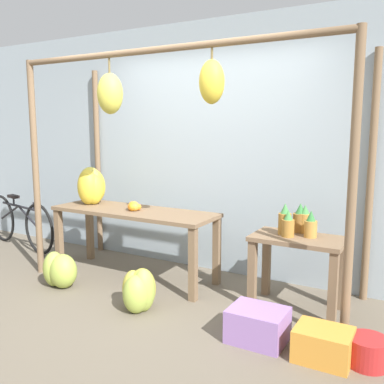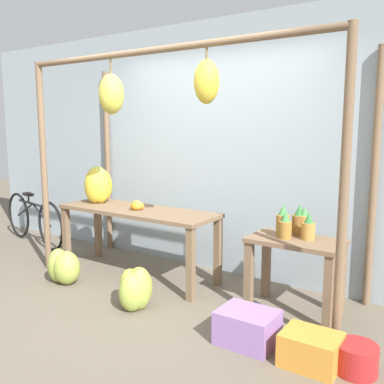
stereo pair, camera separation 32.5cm
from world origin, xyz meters
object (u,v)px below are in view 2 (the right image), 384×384
Objects in this scene: banana_pile_on_table at (98,186)px; fruit_crate_white at (247,327)px; banana_pile_ground_left at (63,267)px; fruit_crate_purple at (311,350)px; banana_pile_ground_right at (136,289)px; orange_pile at (137,206)px; parked_bicycle at (33,219)px; blue_bucket at (356,359)px; pineapple_cluster at (296,224)px.

banana_pile_on_table is 0.99× the size of fruit_crate_white.
fruit_crate_purple is (2.70, -0.08, -0.06)m from banana_pile_ground_left.
banana_pile_ground_right is 1.05× the size of fruit_crate_white.
banana_pile_on_table reaches higher than orange_pile.
banana_pile_on_table is 1.56m from parked_bicycle.
banana_pile_on_table is at bearing 167.86° from blue_bucket.
fruit_crate_white is 0.79m from blue_bucket.
fruit_crate_white is 0.51m from fruit_crate_purple.
orange_pile reaches higher than fruit_crate_white.
parked_bicycle is (-1.44, 0.11, -0.60)m from banana_pile_on_table.
blue_bucket is (1.93, 0.05, -0.08)m from banana_pile_ground_right.
banana_pile_ground_right is 1.93m from blue_bucket.
fruit_crate_purple is at bearing -1.21° from banana_pile_ground_right.
banana_pile_on_table is at bearing -177.75° from pineapple_cluster.
fruit_crate_purple is (0.51, -0.03, -0.01)m from fruit_crate_white.
banana_pile_on_table is 3.32m from blue_bucket.
blue_bucket is at bearing -12.14° from banana_pile_on_table.
blue_bucket is at bearing -46.09° from pineapple_cluster.
pineapple_cluster reaches higher than orange_pile.
pineapple_cluster is 0.79× the size of banana_pile_ground_left.
pineapple_cluster reaches higher than fruit_crate_white.
banana_pile_on_table is at bearing 102.81° from banana_pile_ground_left.
banana_pile_on_table is 2.59m from fruit_crate_white.
banana_pile_ground_right is at bearing -145.41° from pineapple_cluster.
banana_pile_on_table reaches higher than banana_pile_ground_right.
fruit_crate_white is at bearing 176.62° from fruit_crate_purple.
pineapple_cluster is 0.21× the size of parked_bicycle.
blue_bucket is (0.74, -0.77, -0.69)m from pineapple_cluster.
parked_bicycle is at bearing 175.54° from banana_pile_on_table.
fruit_crate_purple is at bearing -3.38° from fruit_crate_white.
blue_bucket is 0.17× the size of parked_bicycle.
fruit_crate_white reaches higher than blue_bucket.
orange_pile is at bearing 130.02° from banana_pile_ground_right.
orange_pile reaches higher than fruit_crate_purple.
fruit_crate_purple is (0.46, -0.85, -0.67)m from pineapple_cluster.
orange_pile is 1.00m from banana_pile_ground_left.
pineapple_cluster is 1.18m from fruit_crate_purple.
blue_bucket is at bearing 4.00° from fruit_crate_white.
banana_pile_on_table is 0.97× the size of banana_pile_ground_left.
pineapple_cluster is 1.06m from fruit_crate_white.
banana_pile_ground_left reaches higher than fruit_crate_purple.
banana_pile_on_table reaches higher than fruit_crate_purple.
fruit_crate_purple is at bearing -17.15° from orange_pile.
fruit_crate_white is 1.11× the size of fruit_crate_purple.
fruit_crate_white is at bearing -1.25° from banana_pile_ground_left.
fruit_crate_purple is (1.64, -0.03, -0.07)m from banana_pile_ground_right.
orange_pile is (0.67, -0.09, -0.16)m from banana_pile_on_table.
parked_bicycle reaches higher than fruit_crate_purple.
blue_bucket is 0.30m from fruit_crate_purple.
banana_pile_on_table is 0.70m from orange_pile.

